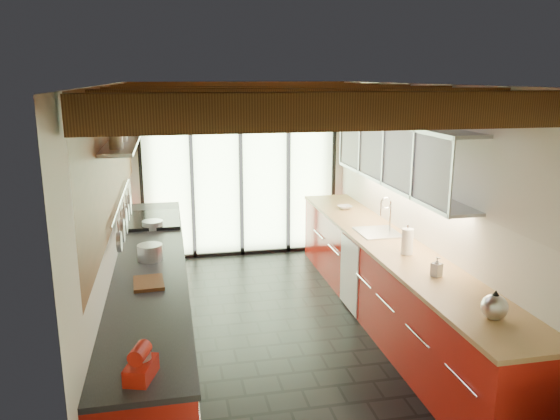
% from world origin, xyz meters
% --- Properties ---
extents(ground, '(5.50, 5.50, 0.00)m').
position_xyz_m(ground, '(0.00, 0.00, 0.00)').
color(ground, black).
rests_on(ground, ground).
extents(room_shell, '(5.50, 5.50, 5.50)m').
position_xyz_m(room_shell, '(0.00, 0.00, 1.65)').
color(room_shell, silver).
rests_on(room_shell, ground).
extents(ceiling_beams, '(3.14, 5.06, 4.90)m').
position_xyz_m(ceiling_beams, '(-0.00, 0.38, 2.46)').
color(ceiling_beams, '#593316').
rests_on(ceiling_beams, ground).
extents(glass_door, '(2.95, 0.10, 2.90)m').
position_xyz_m(glass_door, '(0.00, 2.69, 1.66)').
color(glass_door, '#C6EAAD').
rests_on(glass_door, ground).
extents(left_counter, '(0.68, 5.00, 0.92)m').
position_xyz_m(left_counter, '(-1.28, 0.00, 0.46)').
color(left_counter, '#AF1C12').
rests_on(left_counter, ground).
extents(range_stove, '(0.66, 0.90, 0.97)m').
position_xyz_m(range_stove, '(-1.28, 1.45, 0.47)').
color(range_stove, silver).
rests_on(range_stove, ground).
extents(right_counter, '(0.68, 5.00, 0.92)m').
position_xyz_m(right_counter, '(1.27, 0.00, 0.46)').
color(right_counter, '#AF1C12').
rests_on(right_counter, ground).
extents(sink_assembly, '(0.45, 0.52, 0.43)m').
position_xyz_m(sink_assembly, '(1.29, 0.40, 0.96)').
color(sink_assembly, silver).
rests_on(sink_assembly, right_counter).
extents(upper_cabinets_right, '(0.34, 3.00, 3.00)m').
position_xyz_m(upper_cabinets_right, '(1.43, 0.30, 1.85)').
color(upper_cabinets_right, silver).
rests_on(upper_cabinets_right, ground).
extents(left_wall_fixtures, '(0.28, 2.60, 0.96)m').
position_xyz_m(left_wall_fixtures, '(-1.47, 0.18, 1.85)').
color(left_wall_fixtures, silver).
rests_on(left_wall_fixtures, ground).
extents(stand_mixer, '(0.21, 0.28, 0.23)m').
position_xyz_m(stand_mixer, '(-1.27, -2.24, 1.01)').
color(stand_mixer, red).
rests_on(stand_mixer, left_counter).
extents(pot_large, '(0.27, 0.27, 0.16)m').
position_xyz_m(pot_large, '(-1.27, -0.04, 1.00)').
color(pot_large, silver).
rests_on(pot_large, left_counter).
extents(pot_small, '(0.30, 0.30, 0.09)m').
position_xyz_m(pot_small, '(-1.27, 1.12, 0.97)').
color(pot_small, silver).
rests_on(pot_small, left_counter).
extents(cutting_board, '(0.28, 0.37, 0.03)m').
position_xyz_m(cutting_board, '(-1.27, -0.71, 0.94)').
color(cutting_board, brown).
rests_on(cutting_board, left_counter).
extents(kettle, '(0.21, 0.25, 0.23)m').
position_xyz_m(kettle, '(1.27, -1.93, 1.02)').
color(kettle, silver).
rests_on(kettle, right_counter).
extents(paper_towel, '(0.14, 0.14, 0.32)m').
position_xyz_m(paper_towel, '(1.27, -0.39, 1.05)').
color(paper_towel, white).
rests_on(paper_towel, right_counter).
extents(soap_bottle, '(0.11, 0.11, 0.18)m').
position_xyz_m(soap_bottle, '(1.27, -1.02, 1.01)').
color(soap_bottle, silver).
rests_on(soap_bottle, right_counter).
extents(bowl, '(0.21, 0.21, 0.05)m').
position_xyz_m(bowl, '(1.27, 1.60, 0.94)').
color(bowl, silver).
rests_on(bowl, right_counter).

